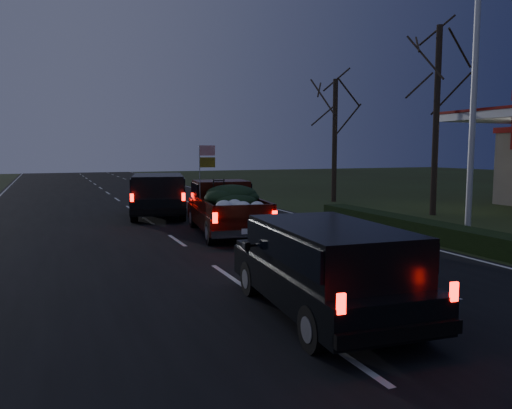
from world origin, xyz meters
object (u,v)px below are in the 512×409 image
object	(u,v)px
rear_suv	(327,260)
light_pole	(475,75)
lead_suv	(158,191)
pickup_truck	(226,205)

from	to	relation	value
rear_suv	light_pole	bearing A→B (deg)	35.83
lead_suv	rear_suv	size ratio (longest dim) A/B	1.17
light_pole	pickup_truck	distance (m)	9.49
lead_suv	rear_suv	xyz separation A→B (m)	(-0.04, -14.58, -0.14)
lead_suv	rear_suv	bearing A→B (deg)	-78.31
pickup_truck	lead_suv	world-z (taller)	pickup_truck
pickup_truck	lead_suv	distance (m)	5.65
pickup_truck	rear_suv	bearing A→B (deg)	-90.77
lead_suv	rear_suv	world-z (taller)	lead_suv
light_pole	lead_suv	world-z (taller)	light_pole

